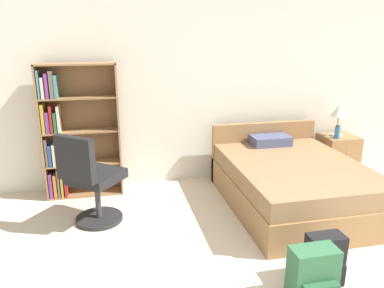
# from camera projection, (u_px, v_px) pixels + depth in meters

# --- Properties ---
(wall_back) EXTENTS (9.00, 0.06, 2.60)m
(wall_back) POSITION_uv_depth(u_px,v_px,m) (226.00, 84.00, 5.00)
(wall_back) COLOR silver
(wall_back) RESTS_ON ground_plane
(bookshelf) EXTENTS (0.91, 0.26, 1.63)m
(bookshelf) POSITION_uv_depth(u_px,v_px,m) (71.00, 133.00, 4.51)
(bookshelf) COLOR olive
(bookshelf) RESTS_ON ground_plane
(bed) EXTENTS (1.45, 1.92, 0.80)m
(bed) POSITION_uv_depth(u_px,v_px,m) (291.00, 182.00, 4.39)
(bed) COLOR olive
(bed) RESTS_ON ground_plane
(office_chair) EXTENTS (0.71, 0.72, 1.02)m
(office_chair) POSITION_uv_depth(u_px,v_px,m) (91.00, 181.00, 3.87)
(office_chair) COLOR #232326
(office_chair) RESTS_ON ground_plane
(nightstand) EXTENTS (0.48, 0.47, 0.57)m
(nightstand) POSITION_uv_depth(u_px,v_px,m) (337.00, 155.00, 5.34)
(nightstand) COLOR olive
(nightstand) RESTS_ON ground_plane
(table_lamp) EXTENTS (0.23, 0.23, 0.45)m
(table_lamp) POSITION_uv_depth(u_px,v_px,m) (339.00, 112.00, 5.16)
(table_lamp) COLOR #B2B2B7
(table_lamp) RESTS_ON nightstand
(water_bottle) EXTENTS (0.07, 0.07, 0.18)m
(water_bottle) POSITION_uv_depth(u_px,v_px,m) (337.00, 132.00, 5.10)
(water_bottle) COLOR teal
(water_bottle) RESTS_ON nightstand
(backpack_black) EXTENTS (0.30, 0.23, 0.41)m
(backpack_black) POSITION_uv_depth(u_px,v_px,m) (325.00, 260.00, 3.04)
(backpack_black) COLOR black
(backpack_black) RESTS_ON ground_plane
(backpack_green) EXTENTS (0.35, 0.26, 0.44)m
(backpack_green) POSITION_uv_depth(u_px,v_px,m) (313.00, 276.00, 2.82)
(backpack_green) COLOR #2D603D
(backpack_green) RESTS_ON ground_plane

